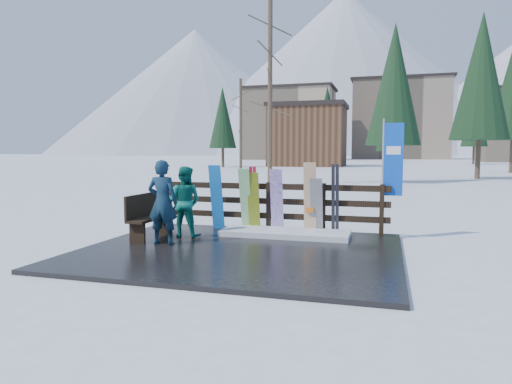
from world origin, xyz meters
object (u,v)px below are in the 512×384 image
(rental_flag, at_px, (391,164))
(snowboard_5, at_px, (310,198))
(snowboard_2, at_px, (254,202))
(snowboard_4, at_px, (316,206))
(person_back, at_px, (185,202))
(person_front, at_px, (163,202))
(snowboard_0, at_px, (217,197))
(bench, at_px, (149,215))
(snowboard_3, at_px, (277,201))
(snowboard_1, at_px, (246,200))

(rental_flag, bearing_deg, snowboard_5, -171.18)
(snowboard_2, height_order, snowboard_5, snowboard_5)
(snowboard_4, height_order, person_back, person_back)
(snowboard_5, height_order, rental_flag, rental_flag)
(person_front, bearing_deg, snowboard_0, -106.04)
(bench, relative_size, snowboard_3, 1.00)
(snowboard_1, bearing_deg, rental_flag, 4.72)
(bench, xyz_separation_m, snowboard_4, (3.42, 1.46, 0.13))
(snowboard_0, relative_size, person_front, 0.92)
(snowboard_3, height_order, snowboard_5, snowboard_5)
(snowboard_3, bearing_deg, snowboard_5, -0.00)
(snowboard_0, distance_m, snowboard_4, 2.41)
(bench, bearing_deg, snowboard_0, 55.19)
(snowboard_1, relative_size, person_back, 0.98)
(snowboard_1, height_order, rental_flag, rental_flag)
(snowboard_3, relative_size, rental_flag, 0.58)
(snowboard_0, distance_m, snowboard_1, 0.73)
(bench, distance_m, snowboard_4, 3.72)
(snowboard_1, relative_size, person_front, 0.89)
(snowboard_2, height_order, rental_flag, rental_flag)
(snowboard_2, height_order, snowboard_4, snowboard_2)
(snowboard_2, relative_size, person_back, 0.91)
(snowboard_1, bearing_deg, snowboard_3, 0.00)
(snowboard_4, height_order, rental_flag, rental_flag)
(snowboard_1, height_order, snowboard_5, snowboard_5)
(snowboard_0, height_order, snowboard_3, snowboard_0)
(bench, height_order, snowboard_2, snowboard_2)
(snowboard_4, bearing_deg, rental_flag, 9.63)
(bench, relative_size, person_front, 0.88)
(snowboard_1, relative_size, snowboard_5, 0.93)
(snowboard_3, xyz_separation_m, snowboard_5, (0.78, -0.00, 0.08))
(snowboard_2, xyz_separation_m, person_front, (-1.34, -1.96, 0.16))
(rental_flag, distance_m, person_front, 5.00)
(snowboard_2, bearing_deg, snowboard_5, -0.00)
(snowboard_1, relative_size, snowboard_3, 1.01)
(snowboard_4, bearing_deg, snowboard_2, 180.00)
(snowboard_4, bearing_deg, snowboard_0, 180.00)
(snowboard_5, bearing_deg, person_front, -143.82)
(snowboard_0, xyz_separation_m, snowboard_4, (2.41, 0.00, -0.14))
(snowboard_5, height_order, person_front, person_front)
(snowboard_5, bearing_deg, bench, -155.99)
(snowboard_1, distance_m, person_back, 1.52)
(rental_flag, bearing_deg, snowboard_2, -174.98)
(snowboard_0, xyz_separation_m, snowboard_1, (0.73, 0.00, -0.04))
(rental_flag, distance_m, person_back, 4.62)
(snowboard_1, xyz_separation_m, person_back, (-1.06, -1.09, 0.03))
(snowboard_1, xyz_separation_m, snowboard_5, (1.53, -0.00, 0.07))
(snowboard_0, bearing_deg, snowboard_5, -0.00)
(snowboard_1, bearing_deg, snowboard_5, -0.00)
(rental_flag, bearing_deg, snowboard_3, -173.87)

